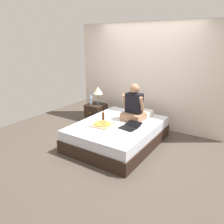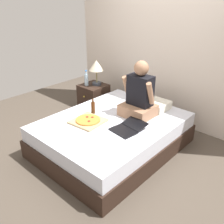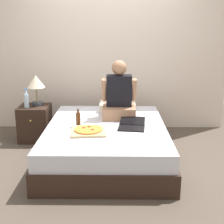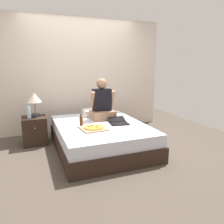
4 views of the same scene
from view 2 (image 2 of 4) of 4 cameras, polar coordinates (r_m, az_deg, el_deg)
The scene contains 11 objects.
ground_plane at distance 3.65m, azimuth 0.12°, elevation -8.20°, with size 5.82×5.82×0.00m, color #4C4238.
wall_back at distance 4.21m, azimuth 13.01°, elevation 14.28°, with size 3.82×0.12×2.50m, color beige.
bed at distance 3.53m, azimuth 0.12°, elevation -5.17°, with size 1.53×1.99×0.46m.
nightstand_left at distance 4.64m, azimuth -4.19°, elevation 3.12°, with size 0.44×0.47×0.53m.
lamp_on_left_nightstand at distance 4.45m, azimuth -3.60°, elevation 10.20°, with size 0.26×0.26×0.45m.
water_bottle at distance 4.51m, azimuth -5.88°, elevation 7.45°, with size 0.07×0.07×0.28m.
pillow at distance 3.83m, azimuth 8.97°, elevation 1.95°, with size 0.52×0.34×0.12m, color silver.
person_seated at distance 3.47m, azimuth 6.25°, elevation 3.62°, with size 0.47×0.40×0.78m.
laptop at distance 3.18m, azimuth 3.47°, elevation -3.78°, with size 0.37×0.45×0.07m.
pizza_box at distance 3.37m, azimuth -5.49°, elevation -2.02°, with size 0.44×0.44×0.05m.
beer_bottle_on_bed at distance 3.58m, azimuth -4.35°, elevation 1.05°, with size 0.06×0.06×0.22m.
Camera 2 is at (2.04, -2.25, 2.03)m, focal length 40.00 mm.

